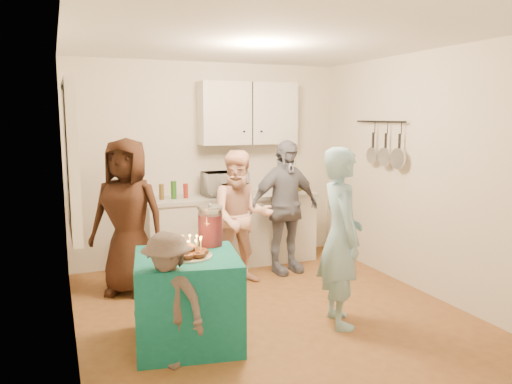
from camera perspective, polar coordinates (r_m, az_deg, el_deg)
name	(u,v)px	position (r m, az deg, el deg)	size (l,w,h in m)	color
floor	(269,312)	(5.07, 1.53, -13.53)	(4.00, 4.00, 0.00)	brown
ceiling	(270,40)	(4.74, 1.66, 16.98)	(4.00, 4.00, 0.00)	white
back_wall	(209,163)	(6.60, -5.41, 3.28)	(3.60, 3.60, 0.00)	silver
left_wall	(68,192)	(4.34, -20.72, -0.03)	(4.00, 4.00, 0.00)	silver
right_wall	(422,173)	(5.69, 18.43, 2.03)	(4.00, 4.00, 0.00)	silver
window_night	(69,159)	(4.61, -20.62, 3.59)	(0.04, 1.00, 1.20)	black
counter	(231,231)	(6.52, -2.85, -4.51)	(2.20, 0.58, 0.86)	white
countertop	(231,197)	(6.43, -2.88, -0.56)	(2.24, 0.62, 0.05)	beige
upper_cabinet	(248,113)	(6.59, -0.89, 8.97)	(1.30, 0.30, 0.80)	white
pot_rack	(378,143)	(6.17, 13.77, 5.49)	(0.12, 1.00, 0.60)	black
microwave	(225,184)	(6.38, -3.60, 0.96)	(0.55, 0.37, 0.30)	white
party_table	(188,299)	(4.35, -7.79, -12.05)	(0.85, 0.85, 0.76)	#0F675F
donut_cake	(189,247)	(4.17, -7.64, -6.20)	(0.38, 0.38, 0.18)	#381C0C
punch_jar	(210,227)	(4.50, -5.25, -3.99)	(0.22, 0.22, 0.34)	#B60E26
man_birthday	(341,237)	(4.62, 9.67, -5.12)	(0.60, 0.39, 1.64)	#99C9DE
woman_back_left	(128,217)	(5.54, -14.46, -2.74)	(0.83, 0.54, 1.69)	#532A17
woman_back_center	(241,218)	(5.71, -1.73, -2.94)	(0.75, 0.58, 1.53)	#FF9D85
woman_back_right	(285,207)	(6.10, 3.28, -1.71)	(0.96, 0.40, 1.63)	black
child_near_left	(168,300)	(3.94, -9.97, -12.03)	(0.68, 0.39, 1.06)	#4B403C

